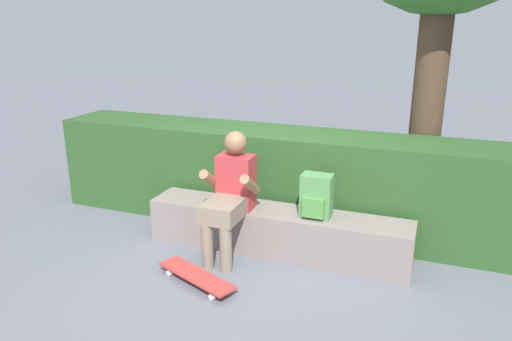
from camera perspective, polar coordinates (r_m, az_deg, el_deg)
The scene contains 6 objects.
ground_plane at distance 4.57m, azimuth 1.24°, elevation -10.94°, with size 24.00×24.00×0.00m, color slate.
bench_main at distance 4.71m, azimuth 2.43°, elevation -7.09°, with size 2.54×0.44×0.43m.
person_skater at distance 4.50m, azimuth -3.07°, elevation -2.57°, with size 0.49×0.62×1.18m.
skateboard_near_person at distance 4.26m, azimuth -7.03°, elevation -12.21°, with size 0.82×0.49×0.09m.
backpack_on_bench at distance 4.45m, azimuth 7.11°, elevation -3.05°, with size 0.28×0.23×0.40m.
hedge_row at distance 5.14m, azimuth 6.96°, elevation -1.41°, with size 5.87×0.72×1.04m.
Camera 1 is at (1.34, -3.78, 2.19)m, focal length 34.01 mm.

